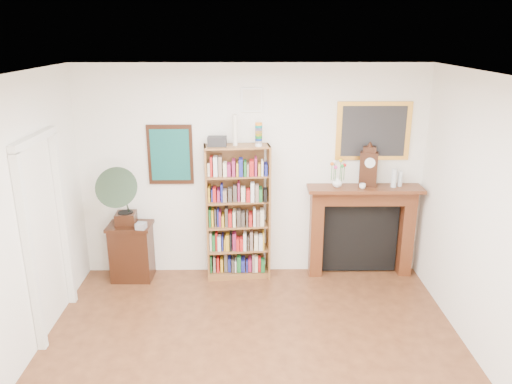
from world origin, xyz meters
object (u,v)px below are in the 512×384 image
mantel_clock (368,167)px  teacup (362,186)px  side_cabinet (132,252)px  bottle_right (400,179)px  bookshelf (238,205)px  fireplace (362,222)px  cd_stack (141,226)px  bottle_left (394,178)px  gramophone (121,193)px  flower_vase (337,182)px

mantel_clock → teacup: size_ratio=6.10×
side_cabinet → teacup: size_ratio=9.04×
bottle_right → bookshelf: bearing=-179.2°
side_cabinet → fireplace: bearing=3.3°
bookshelf → teacup: bearing=-8.6°
cd_stack → teacup: (2.82, 0.13, 0.48)m
cd_stack → bottle_left: size_ratio=0.50×
gramophone → bottle_right: bearing=0.7°
fireplace → bookshelf: bearing=-177.3°
teacup → gramophone: bearing=-178.2°
teacup → bottle_right: (0.51, 0.10, 0.07)m
fireplace → bottle_left: 0.73m
gramophone → cd_stack: bearing=-9.9°
bookshelf → mantel_clock: bookshelf is taller
gramophone → bottle_left: size_ratio=3.47×
cd_stack → teacup: bearing=2.6°
fireplace → flower_vase: 0.68m
bottle_left → bookshelf: bearing=179.8°
bookshelf → cd_stack: bearing=-176.5°
bookshelf → bottle_right: bearing=-5.1°
fireplace → teacup: teacup is taller
mantel_clock → bottle_left: bearing=5.3°
cd_stack → bottle_left: (3.23, 0.20, 0.56)m
bookshelf → side_cabinet: 1.54m
side_cabinet → flower_vase: (2.69, 0.06, 0.94)m
cd_stack → flower_vase: flower_vase is taller
bookshelf → bottle_right: (2.10, 0.03, 0.35)m
fireplace → teacup: size_ratio=17.47×
mantel_clock → teacup: 0.26m
gramophone → cd_stack: gramophone is taller
side_cabinet → gramophone: bearing=-110.8°
bottle_left → bottle_right: 0.10m
side_cabinet → bottle_left: (3.42, 0.05, 0.99)m
bookshelf → gramophone: 1.48m
bookshelf → flower_vase: (1.29, 0.01, 0.31)m
gramophone → cd_stack: (0.23, -0.03, -0.43)m
mantel_clock → teacup: mantel_clock is taller
side_cabinet → mantel_clock: (3.09, 0.10, 1.12)m
bookshelf → bottle_right: size_ratio=10.37×
mantel_clock → gramophone: bearing=-162.0°
gramophone → mantel_clock: mantel_clock is taller
gramophone → bottle_left: bearing=0.3°
gramophone → flower_vase: bearing=1.2°
gramophone → cd_stack: 0.49m
bookshelf → bottle_left: bearing=-6.0°
bookshelf → cd_stack: 1.26m
cd_stack → mantel_clock: 3.00m
gramophone → mantel_clock: 3.15m
gramophone → flower_vase: (2.74, 0.18, 0.08)m
mantel_clock → bottle_right: bearing=11.8°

